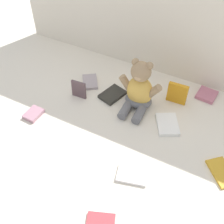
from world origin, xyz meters
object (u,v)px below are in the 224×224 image
(book_case_7, at_px, (167,124))
(book_case_5, at_px, (222,172))
(book_case_10, at_px, (112,95))
(teddy_bear, at_px, (139,90))
(book_case_2, at_px, (101,223))
(book_case_4, at_px, (90,82))
(book_case_1, at_px, (177,93))
(book_case_9, at_px, (34,114))
(book_case_6, at_px, (79,89))
(book_case_0, at_px, (132,175))
(book_case_8, at_px, (207,95))

(book_case_7, bearing_deg, book_case_5, -55.12)
(book_case_10, bearing_deg, teddy_bear, -163.76)
(book_case_2, xyz_separation_m, book_case_4, (-0.43, 0.66, 0.00))
(book_case_1, xyz_separation_m, book_case_5, (0.31, -0.32, -0.05))
(book_case_7, relative_size, book_case_9, 1.49)
(teddy_bear, bearing_deg, book_case_9, -147.37)
(book_case_2, relative_size, book_case_6, 1.06)
(book_case_1, bearing_deg, book_case_0, -94.57)
(book_case_0, height_order, book_case_5, book_case_0)
(book_case_7, bearing_deg, book_case_8, 39.93)
(book_case_2, xyz_separation_m, book_case_8, (0.16, 0.85, 0.00))
(book_case_1, distance_m, book_case_9, 0.72)
(book_case_0, bearing_deg, book_case_2, 160.72)
(book_case_4, distance_m, book_case_7, 0.49)
(book_case_7, height_order, book_case_10, book_case_7)
(book_case_4, height_order, book_case_9, book_case_9)
(book_case_0, distance_m, book_case_2, 0.24)
(book_case_7, xyz_separation_m, book_case_8, (0.11, 0.29, -0.00))
(book_case_2, height_order, book_case_4, book_case_4)
(book_case_2, xyz_separation_m, book_case_10, (-0.27, 0.62, 0.00))
(book_case_6, height_order, book_case_9, book_case_6)
(book_case_7, bearing_deg, book_case_10, 139.93)
(book_case_0, distance_m, book_case_1, 0.50)
(book_case_5, bearing_deg, book_case_4, -59.82)
(book_case_6, distance_m, book_case_9, 0.26)
(book_case_1, height_order, book_case_9, book_case_1)
(book_case_8, height_order, book_case_9, book_case_9)
(book_case_0, distance_m, book_case_10, 0.49)
(book_case_4, distance_m, book_case_5, 0.81)
(teddy_bear, distance_m, book_case_8, 0.38)
(teddy_bear, bearing_deg, book_case_10, 177.38)
(book_case_2, distance_m, book_case_9, 0.64)
(book_case_8, bearing_deg, book_case_7, -15.92)
(book_case_1, bearing_deg, book_case_2, -95.50)
(book_case_1, xyz_separation_m, book_case_9, (-0.59, -0.41, -0.05))
(book_case_7, xyz_separation_m, book_case_10, (-0.33, 0.06, -0.00))
(book_case_1, relative_size, book_case_2, 1.10)
(book_case_7, bearing_deg, book_case_0, -124.95)
(teddy_bear, bearing_deg, book_case_2, -81.24)
(teddy_bear, xyz_separation_m, book_case_10, (-0.15, -0.00, -0.09))
(book_case_10, bearing_deg, book_case_9, 63.23)
(book_case_0, relative_size, book_case_4, 1.06)
(book_case_2, xyz_separation_m, book_case_7, (0.05, 0.56, 0.00))
(book_case_1, distance_m, book_case_2, 0.74)
(book_case_4, relative_size, book_case_10, 0.90)
(teddy_bear, height_order, book_case_9, teddy_bear)
(book_case_0, xyz_separation_m, book_case_5, (0.32, 0.18, -0.00))
(book_case_2, height_order, book_case_10, book_case_10)
(book_case_8, bearing_deg, book_case_9, -48.52)
(book_case_0, height_order, book_case_10, book_case_10)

